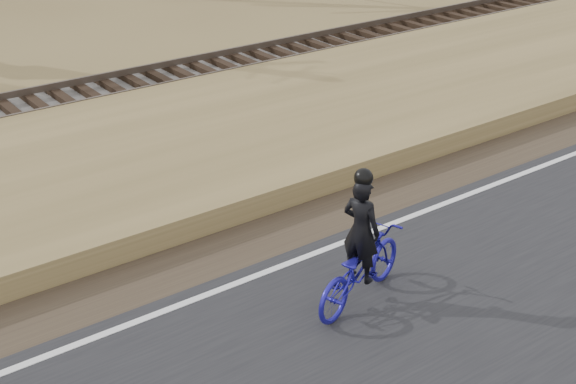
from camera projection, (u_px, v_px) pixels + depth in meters
ground at (343, 254)px, 12.62m from camera, size 120.00×120.00×0.00m
road at (463, 328)px, 10.80m from camera, size 120.00×6.00×0.06m
edge_line at (336, 245)px, 12.74m from camera, size 120.00×0.12×0.01m
shoulder at (298, 224)px, 13.48m from camera, size 120.00×1.60×0.04m
embankment at (205, 156)px, 15.56m from camera, size 120.00×5.00×0.44m
ballast at (119, 103)px, 18.30m from camera, size 120.00×3.00×0.45m
railroad at (117, 90)px, 18.17m from camera, size 120.00×2.40×0.29m
cyclist at (360, 260)px, 11.08m from camera, size 2.12×1.27×2.03m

